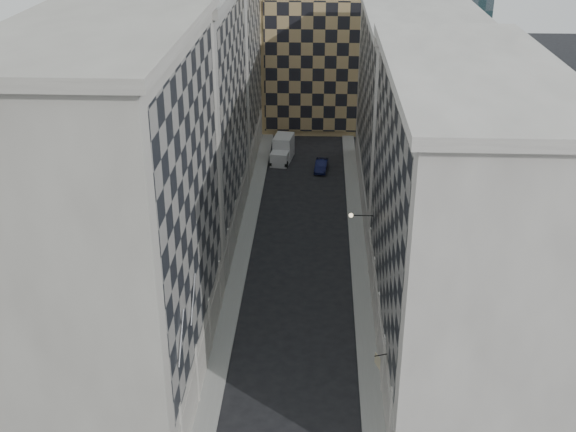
% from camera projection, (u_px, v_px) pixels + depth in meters
% --- Properties ---
extents(sidewalk_west, '(1.50, 100.00, 0.15)m').
position_uv_depth(sidewalk_west, '(244.00, 245.00, 66.61)').
color(sidewalk_west, gray).
rests_on(sidewalk_west, ground).
extents(sidewalk_east, '(1.50, 100.00, 0.15)m').
position_uv_depth(sidewalk_east, '(358.00, 248.00, 66.18)').
color(sidewalk_east, gray).
rests_on(sidewalk_east, ground).
extents(bldg_left_a, '(10.80, 22.80, 23.70)m').
position_uv_depth(bldg_left_a, '(118.00, 219.00, 44.65)').
color(bldg_left_a, gray).
rests_on(bldg_left_a, ground).
extents(bldg_left_b, '(10.80, 22.80, 22.70)m').
position_uv_depth(bldg_left_b, '(182.00, 118.00, 64.70)').
color(bldg_left_b, gray).
rests_on(bldg_left_b, ground).
extents(bldg_left_c, '(10.80, 22.80, 21.70)m').
position_uv_depth(bldg_left_c, '(215.00, 64.00, 84.75)').
color(bldg_left_c, gray).
rests_on(bldg_left_c, ground).
extents(bldg_right_a, '(10.80, 26.80, 20.70)m').
position_uv_depth(bldg_right_a, '(458.00, 219.00, 48.01)').
color(bldg_right_a, '#A8A29A').
rests_on(bldg_right_a, ground).
extents(bldg_right_b, '(10.80, 28.80, 19.70)m').
position_uv_depth(bldg_right_b, '(413.00, 107.00, 72.56)').
color(bldg_right_b, '#A8A29A').
rests_on(bldg_right_b, ground).
extents(tan_block, '(16.80, 14.80, 18.80)m').
position_uv_depth(tan_block, '(325.00, 52.00, 96.44)').
color(tan_block, tan).
rests_on(tan_block, ground).
extents(flagpoles_left, '(0.10, 6.33, 2.33)m').
position_uv_depth(flagpoles_left, '(187.00, 318.00, 41.59)').
color(flagpoles_left, gray).
rests_on(flagpoles_left, ground).
extents(bracket_lamp, '(1.98, 0.36, 0.36)m').
position_uv_depth(bracket_lamp, '(353.00, 215.00, 58.17)').
color(bracket_lamp, black).
rests_on(bracket_lamp, ground).
extents(box_truck, '(2.79, 5.39, 2.82)m').
position_uv_depth(box_truck, '(283.00, 150.00, 86.05)').
color(box_truck, silver).
rests_on(box_truck, ground).
extents(dark_car, '(1.69, 3.94, 1.26)m').
position_uv_depth(dark_car, '(321.00, 165.00, 83.20)').
color(dark_car, '#0E1236').
rests_on(dark_car, ground).
extents(shop_sign, '(0.85, 0.75, 0.85)m').
position_uv_depth(shop_sign, '(378.00, 360.00, 44.77)').
color(shop_sign, black).
rests_on(shop_sign, ground).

